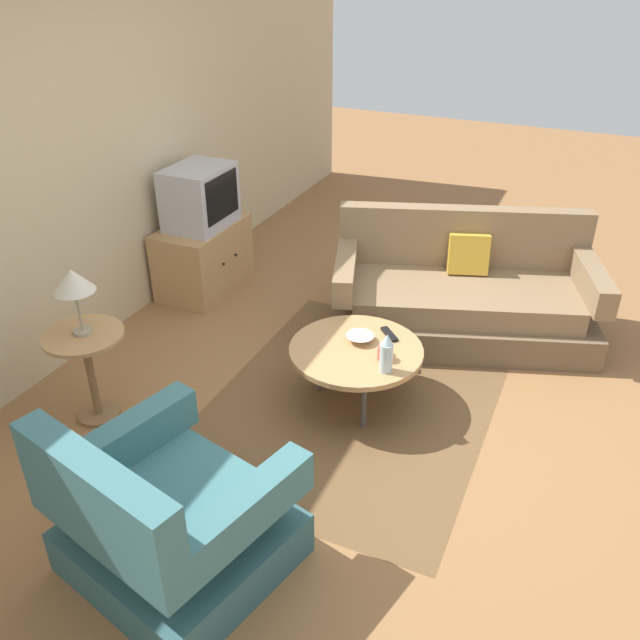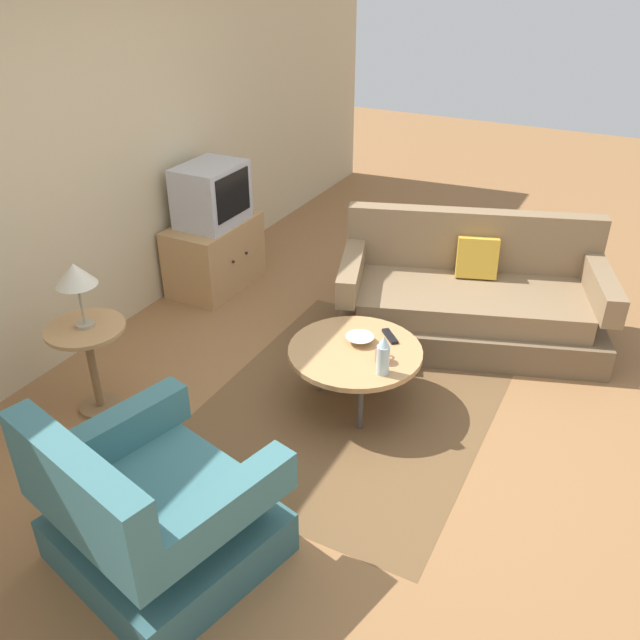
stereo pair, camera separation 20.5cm
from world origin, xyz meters
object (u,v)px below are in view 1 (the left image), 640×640
side_table (88,358)px  tv_remote_dark (389,334)px  television (200,197)px  tv_stand (204,257)px  vase (386,354)px  coffee_table (356,352)px  couch (462,297)px  armchair (169,523)px  bowl (360,338)px  table_lamp (73,282)px  mug (384,353)px

side_table → tv_remote_dark: size_ratio=3.85×
television → tv_remote_dark: size_ratio=3.57×
television → tv_remote_dark: television is taller
tv_stand → vase: bearing=-119.6°
side_table → vase: (0.64, -1.68, 0.10)m
coffee_table → vase: 0.33m
couch → side_table: bearing=28.2°
vase → tv_remote_dark: vase is taller
side_table → tv_stand: size_ratio=0.73×
vase → tv_remote_dark: 0.42m
armchair → couch: armchair is taller
bowl → side_table: bearing=122.1°
couch → coffee_table: size_ratio=2.47×
table_lamp → television: bearing=10.1°
mug → bowl: mug is taller
vase → mug: bearing=23.5°
armchair → table_lamp: table_lamp is taller
mug → bowl: 0.24m
tv_stand → table_lamp: table_lamp is taller
tv_remote_dark → coffee_table: bearing=104.6°
vase → bowl: size_ratio=1.40×
couch → table_lamp: bearing=28.0°
mug → armchair: bearing=162.1°
tv_stand → mug: size_ratio=6.73×
side_table → tv_remote_dark: side_table is taller
couch → tv_remote_dark: (-0.93, 0.26, 0.13)m
couch → tv_stand: 2.17m
couch → coffee_table: bearing=52.1°
tv_stand → television: (0.00, -0.02, 0.54)m
armchair → mug: armchair is taller
tv_stand → table_lamp: (-1.77, -0.33, 0.65)m
vase → tv_remote_dark: bearing=15.7°
television → tv_remote_dark: bearing=-111.8°
vase → bowl: 0.37m
coffee_table → side_table: side_table is taller
tv_stand → bowl: bearing=-117.1°
coffee_table → tv_remote_dark: 0.27m
coffee_table → television: size_ratio=1.50×
tv_stand → vase: size_ratio=3.28×
bowl → coffee_table: bearing=-174.4°
tv_remote_dark → couch: bearing=-59.6°
side_table → television: size_ratio=1.08×
armchair → tv_stand: armchair is taller
mug → tv_remote_dark: bearing=12.1°
side_table → tv_stand: (1.79, 0.34, -0.14)m
television → table_lamp: bearing=-169.9°
tv_stand → bowl: tv_stand is taller
coffee_table → tv_stand: (0.98, 1.76, -0.09)m
armchair → television: size_ratio=1.96×
armchair → vase: 1.54m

